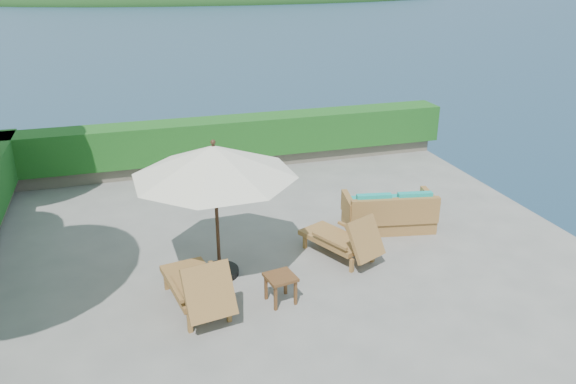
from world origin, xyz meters
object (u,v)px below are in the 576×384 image
object	(u,v)px
patio_umbrella	(214,162)
wicker_loveseat	(389,213)
side_table	(281,280)
lounge_left	(198,286)
lounge_right	(344,239)

from	to	relation	value
patio_umbrella	wicker_loveseat	size ratio (longest dim) A/B	1.89
side_table	wicker_loveseat	bearing A→B (deg)	34.09
lounge_left	wicker_loveseat	size ratio (longest dim) A/B	0.96
lounge_right	side_table	bearing A→B (deg)	-169.70
lounge_right	lounge_left	bearing A→B (deg)	173.30
patio_umbrella	wicker_loveseat	distance (m)	4.22
lounge_left	patio_umbrella	bearing A→B (deg)	53.36
lounge_right	wicker_loveseat	world-z (taller)	lounge_right
lounge_right	side_table	xyz separation A→B (m)	(-1.56, -1.09, 0.01)
lounge_right	wicker_loveseat	distance (m)	1.65
side_table	patio_umbrella	bearing A→B (deg)	124.83
lounge_left	side_table	xyz separation A→B (m)	(1.31, -0.16, -0.03)
patio_umbrella	lounge_left	distance (m)	2.03
patio_umbrella	wicker_loveseat	bearing A→B (deg)	12.60
patio_umbrella	lounge_right	size ratio (longest dim) A/B	2.10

